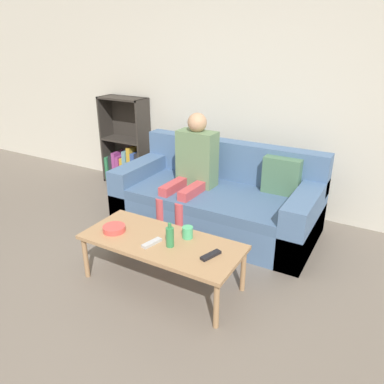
{
  "coord_description": "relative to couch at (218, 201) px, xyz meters",
  "views": [
    {
      "loc": [
        1.63,
        -1.25,
        1.85
      ],
      "look_at": [
        0.15,
        1.35,
        0.59
      ],
      "focal_mm": 35.0,
      "sensor_mm": 36.0,
      "label": 1
    }
  ],
  "objects": [
    {
      "name": "tv_remote_0",
      "position": [
        0.5,
        -1.14,
        0.13
      ],
      "size": [
        0.1,
        0.18,
        0.02
      ],
      "rotation": [
        0.0,
        0.0,
        -0.33
      ],
      "color": "black",
      "rests_on": "coffee_table"
    },
    {
      "name": "snack_bowl",
      "position": [
        -0.35,
        -1.19,
        0.14
      ],
      "size": [
        0.18,
        0.18,
        0.05
      ],
      "color": "#DB4C47",
      "rests_on": "coffee_table"
    },
    {
      "name": "tv_remote_1",
      "position": [
        0.03,
        -1.21,
        0.13
      ],
      "size": [
        0.09,
        0.18,
        0.02
      ],
      "rotation": [
        0.0,
        0.0,
        -0.23
      ],
      "color": "#B7B7BC",
      "rests_on": "coffee_table"
    },
    {
      "name": "person_adult",
      "position": [
        -0.25,
        -0.08,
        0.38
      ],
      "size": [
        0.4,
        0.65,
        1.16
      ],
      "rotation": [
        0.0,
        0.0,
        -0.03
      ],
      "color": "#C6474C",
      "rests_on": "ground_plane"
    },
    {
      "name": "couch",
      "position": [
        0.0,
        0.0,
        0.0
      ],
      "size": [
        2.02,
        0.95,
        0.82
      ],
      "color": "#4C6B93",
      "rests_on": "ground_plane"
    },
    {
      "name": "bookshelf",
      "position": [
        -1.6,
        0.55,
        0.13
      ],
      "size": [
        0.63,
        0.28,
        1.13
      ],
      "color": "#332D28",
      "rests_on": "ground_plane"
    },
    {
      "name": "ground_plane",
      "position": [
        -0.13,
        -1.93,
        -0.27
      ],
      "size": [
        22.0,
        22.0,
        0.0
      ],
      "primitive_type": "plane",
      "color": "#70665B"
    },
    {
      "name": "wall_back",
      "position": [
        -0.13,
        0.7,
        1.03
      ],
      "size": [
        12.0,
        0.06,
        2.6
      ],
      "color": "beige",
      "rests_on": "ground_plane"
    },
    {
      "name": "cup_near",
      "position": [
        0.22,
        -0.99,
        0.17
      ],
      "size": [
        0.08,
        0.08,
        0.09
      ],
      "color": "#4CB77A",
      "rests_on": "coffee_table"
    },
    {
      "name": "bottle",
      "position": [
        0.17,
        -1.16,
        0.2
      ],
      "size": [
        0.06,
        0.06,
        0.19
      ],
      "color": "#33844C",
      "rests_on": "coffee_table"
    },
    {
      "name": "coffee_table",
      "position": [
        0.06,
        -1.12,
        0.08
      ],
      "size": [
        1.27,
        0.55,
        0.39
      ],
      "color": "#A87F56",
      "rests_on": "ground_plane"
    }
  ]
}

